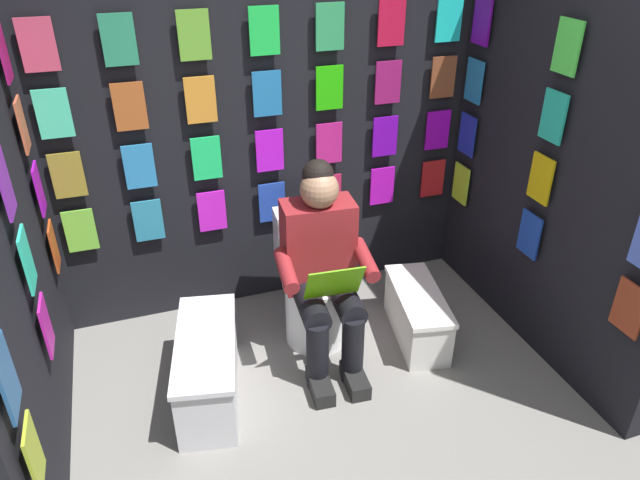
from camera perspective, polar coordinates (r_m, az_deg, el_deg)
display_wall_back at (r=3.68m, az=-5.24°, el=8.96°), size 2.74×0.14×2.08m
display_wall_left at (r=3.48m, az=21.72°, el=5.58°), size 0.14×1.85×2.08m
display_wall_right at (r=2.77m, az=-28.21°, el=-2.18°), size 0.14×1.85×2.08m
toilet at (r=3.58m, az=-0.64°, el=-4.55°), size 0.42×0.57×0.77m
person_reading at (r=3.25m, az=0.33°, el=-2.73°), size 0.55×0.71×1.19m
comic_longbox_near at (r=3.67m, az=9.41°, el=-7.15°), size 0.39×0.71×0.32m
comic_longbox_far at (r=3.26m, az=-10.82°, el=-12.10°), size 0.46×0.84×0.39m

